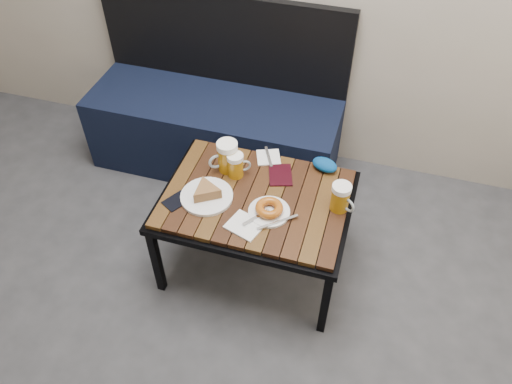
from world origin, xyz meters
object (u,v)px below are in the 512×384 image
(plate_bagel, at_px, (269,210))
(beer_mug_centre, at_px, (236,165))
(beer_mug_right, at_px, (341,197))
(passport_burgundy, at_px, (280,175))
(passport_navy, at_px, (176,201))
(beer_mug_left, at_px, (227,156))
(bench, at_px, (216,124))
(plate_pie, at_px, (206,194))
(cafe_table, at_px, (256,203))
(knit_pouch, at_px, (325,165))

(plate_bagel, bearing_deg, beer_mug_centre, 138.38)
(beer_mug_right, xyz_separation_m, passport_burgundy, (-0.29, 0.12, -0.06))
(passport_navy, bearing_deg, beer_mug_left, 90.90)
(bench, distance_m, plate_bagel, 0.94)
(plate_pie, distance_m, passport_burgundy, 0.36)
(beer_mug_centre, bearing_deg, cafe_table, -69.81)
(plate_bagel, relative_size, passport_burgundy, 1.51)
(beer_mug_right, distance_m, passport_navy, 0.71)
(beer_mug_centre, relative_size, plate_pie, 0.52)
(beer_mug_left, bearing_deg, beer_mug_right, 131.73)
(passport_navy, bearing_deg, bench, 128.51)
(beer_mug_right, xyz_separation_m, plate_pie, (-0.57, -0.10, -0.04))
(bench, relative_size, plate_pie, 6.06)
(beer_mug_right, distance_m, passport_burgundy, 0.32)
(plate_bagel, bearing_deg, bench, 124.84)
(passport_burgundy, bearing_deg, beer_mug_centre, 177.79)
(beer_mug_right, bearing_deg, plate_bagel, -125.18)
(plate_pie, bearing_deg, beer_mug_centre, 65.51)
(passport_navy, bearing_deg, knit_pouch, 64.13)
(passport_navy, relative_size, knit_pouch, 0.89)
(knit_pouch, bearing_deg, passport_navy, -146.12)
(cafe_table, height_order, passport_navy, passport_navy)
(plate_pie, height_order, plate_bagel, plate_pie)
(plate_bagel, distance_m, passport_burgundy, 0.24)
(passport_navy, xyz_separation_m, passport_burgundy, (0.39, 0.29, 0.00))
(beer_mug_left, xyz_separation_m, plate_bagel, (0.26, -0.21, -0.06))
(plate_pie, bearing_deg, bench, 107.63)
(beer_mug_left, height_order, passport_burgundy, beer_mug_left)
(plate_pie, xyz_separation_m, plate_bagel, (0.29, -0.01, -0.01))
(bench, bearing_deg, beer_mug_centre, -60.92)
(passport_burgundy, distance_m, knit_pouch, 0.21)
(bench, height_order, beer_mug_left, bench)
(cafe_table, relative_size, plate_bagel, 3.89)
(beer_mug_centre, distance_m, passport_navy, 0.31)
(cafe_table, bearing_deg, bench, 123.26)
(passport_burgundy, relative_size, knit_pouch, 1.17)
(passport_navy, bearing_deg, plate_pie, 57.04)
(beer_mug_left, relative_size, beer_mug_right, 1.15)
(bench, bearing_deg, plate_bagel, -55.16)
(beer_mug_right, bearing_deg, passport_burgundy, -170.05)
(bench, bearing_deg, beer_mug_right, -38.40)
(bench, height_order, knit_pouch, bench)
(beer_mug_right, distance_m, plate_pie, 0.58)
(beer_mug_right, bearing_deg, plate_pie, -136.71)
(plate_pie, xyz_separation_m, knit_pouch, (0.46, 0.33, 0.00))
(cafe_table, relative_size, plate_pie, 3.63)
(cafe_table, bearing_deg, beer_mug_centre, 139.87)
(beer_mug_left, relative_size, plate_bagel, 0.71)
(cafe_table, xyz_separation_m, beer_mug_centre, (-0.13, 0.11, 0.10))
(bench, relative_size, knit_pouch, 11.47)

